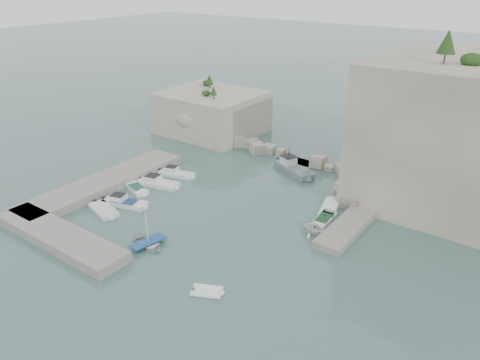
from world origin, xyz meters
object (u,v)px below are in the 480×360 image
Objects in this scene: motorboat_c at (137,191)px; motorboat_e at (104,212)px; work_boat at (294,173)px; tender_east_a at (313,233)px; rowboat at (149,246)px; motorboat_b at (158,185)px; tender_east_b at (324,222)px; tender_east_c at (329,211)px; motorboat_a at (177,176)px; inflatable_dinghy at (207,293)px; motorboat_d at (125,205)px; tender_east_d at (345,206)px.

motorboat_c is 0.92× the size of motorboat_e.
work_boat is at bearing 77.63° from motorboat_e.
tender_east_a is at bearing 29.20° from motorboat_c.
rowboat is at bearing 3.46° from motorboat_e.
work_boat is (-10.05, 13.01, 0.00)m from tender_east_a.
motorboat_b reaches higher than tender_east_b.
motorboat_c is 24.55m from tender_east_c.
motorboat_e is at bearing -102.65° from motorboat_a.
inflatable_dinghy is 20.51m from tender_east_c.
work_boat is at bearing 43.41° from motorboat_d.
rowboat is at bearing -60.41° from motorboat_b.
tender_east_a is at bearing -153.15° from tender_east_d.
tender_east_d reaches higher than motorboat_c.
rowboat is (9.83, -11.16, 0.00)m from motorboat_b.
tender_east_a reaches higher than motorboat_d.
motorboat_b is 1.37× the size of tender_east_b.
tender_east_c is at bearing 59.18° from inflatable_dinghy.
tender_east_c is (11.64, 18.09, 0.00)m from rowboat.
motorboat_b reaches higher than rowboat.
motorboat_e is at bearing 119.75° from tender_east_a.
inflatable_dinghy is at bearing -37.89° from motorboat_d.
motorboat_e is 24.56m from tender_east_a.
motorboat_c is at bearing 104.61° from tender_east_a.
motorboat_d is 1.34× the size of tender_east_b.
tender_east_a is (21.58, 7.71, 0.00)m from motorboat_d.
rowboat reaches higher than inflatable_dinghy.
rowboat is 1.42× the size of inflatable_dinghy.
work_boat is (-9.13, 7.31, 0.00)m from tender_east_c.
rowboat is 23.94m from tender_east_d.
motorboat_e is 20.04m from inflatable_dinghy.
motorboat_b is 1.16× the size of tender_east_c.
motorboat_c is at bearing 99.54° from motorboat_d.
tender_east_a reaches higher than rowboat.
tender_east_c is (-0.92, 5.70, 0.00)m from tender_east_a.
motorboat_c is at bearing 102.00° from tender_east_b.
motorboat_c is 24.27m from tender_east_b.
tender_east_d is at bearing 46.42° from motorboat_c.
motorboat_d is 2.07× the size of inflatable_dinghy.
motorboat_d is 26.73m from tender_east_d.
work_boat is at bearing 4.91° from rowboat.
tender_east_a reaches higher than tender_east_b.
motorboat_e is (-0.68, -2.66, 0.00)m from motorboat_d.
motorboat_c is at bearing 126.95° from inflatable_dinghy.
tender_east_c is 0.71× the size of work_boat.
motorboat_a reaches higher than tender_east_c.
motorboat_b is 1.37× the size of motorboat_c.
motorboat_b is 2.12× the size of inflatable_dinghy.
tender_east_a is at bearing -20.33° from motorboat_a.
motorboat_d reaches higher than tender_east_b.
inflatable_dinghy is (18.88, -7.02, 0.00)m from motorboat_d.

